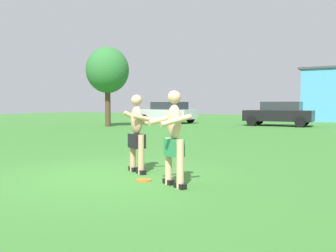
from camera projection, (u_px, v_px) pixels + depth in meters
The scene contains 7 objects.
ground_plane at pixel (109, 176), 7.41m from camera, with size 80.00×80.00×0.00m, color #38752D.
player_near at pixel (174, 136), 6.43m from camera, with size 0.75×0.76×1.70m.
player_in_black at pixel (137, 132), 7.73m from camera, with size 0.87×0.72×1.65m.
frisbee at pixel (144, 180), 6.94m from camera, with size 0.28×0.28×0.03m, color orange.
car_silver_near_post at pixel (168, 112), 27.56m from camera, with size 4.47×2.40×1.58m.
car_black_mid_lot at pixel (279, 113), 23.85m from camera, with size 4.36×2.14×1.58m.
tree_right_field at pixel (107, 70), 23.05m from camera, with size 2.70×2.70×5.03m.
Camera 1 is at (4.73, -5.73, 1.47)m, focal length 39.10 mm.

